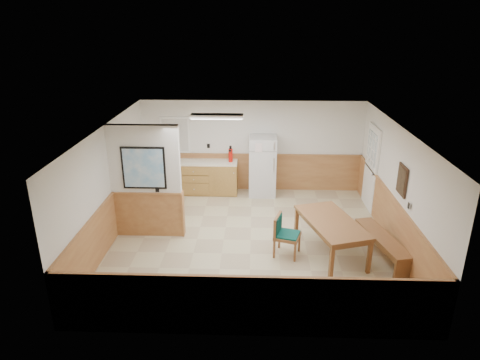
{
  "coord_description": "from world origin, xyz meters",
  "views": [
    {
      "loc": [
        0.06,
        -8.25,
        4.54
      ],
      "look_at": [
        -0.24,
        0.4,
        1.25
      ],
      "focal_mm": 32.0,
      "sensor_mm": 36.0,
      "label": 1
    }
  ],
  "objects_px": {
    "dining_table": "(331,225)",
    "fire_extinguisher": "(231,155)",
    "dining_chair": "(283,232)",
    "soap_bottle": "(172,158)",
    "refrigerator": "(263,166)",
    "dining_bench": "(382,241)"
  },
  "relations": [
    {
      "from": "dining_table",
      "to": "dining_chair",
      "type": "xyz_separation_m",
      "value": [
        -0.96,
        -0.04,
        -0.16
      ]
    },
    {
      "from": "dining_bench",
      "to": "dining_chair",
      "type": "distance_m",
      "value": 2.0
    },
    {
      "from": "dining_table",
      "to": "fire_extinguisher",
      "type": "height_order",
      "value": "fire_extinguisher"
    },
    {
      "from": "fire_extinguisher",
      "to": "soap_bottle",
      "type": "xyz_separation_m",
      "value": [
        -1.59,
        -0.01,
        -0.09
      ]
    },
    {
      "from": "dining_bench",
      "to": "dining_chair",
      "type": "height_order",
      "value": "dining_chair"
    },
    {
      "from": "refrigerator",
      "to": "dining_chair",
      "type": "bearing_deg",
      "value": -83.02
    },
    {
      "from": "dining_table",
      "to": "dining_chair",
      "type": "height_order",
      "value": "dining_chair"
    },
    {
      "from": "dining_table",
      "to": "dining_chair",
      "type": "distance_m",
      "value": 0.98
    },
    {
      "from": "dining_chair",
      "to": "soap_bottle",
      "type": "bearing_deg",
      "value": 148.27
    },
    {
      "from": "refrigerator",
      "to": "dining_bench",
      "type": "height_order",
      "value": "refrigerator"
    },
    {
      "from": "dining_table",
      "to": "fire_extinguisher",
      "type": "xyz_separation_m",
      "value": [
        -2.2,
        3.2,
        0.44
      ]
    },
    {
      "from": "dining_chair",
      "to": "soap_bottle",
      "type": "distance_m",
      "value": 4.32
    },
    {
      "from": "fire_extinguisher",
      "to": "dining_chair",
      "type": "bearing_deg",
      "value": -78.52
    },
    {
      "from": "refrigerator",
      "to": "soap_bottle",
      "type": "xyz_separation_m",
      "value": [
        -2.46,
        0.05,
        0.19
      ]
    },
    {
      "from": "dining_table",
      "to": "soap_bottle",
      "type": "height_order",
      "value": "soap_bottle"
    },
    {
      "from": "refrigerator",
      "to": "dining_bench",
      "type": "xyz_separation_m",
      "value": [
        2.37,
        -3.22,
        -0.46
      ]
    },
    {
      "from": "dining_chair",
      "to": "fire_extinguisher",
      "type": "relative_size",
      "value": 1.91
    },
    {
      "from": "dining_table",
      "to": "fire_extinguisher",
      "type": "relative_size",
      "value": 4.46
    },
    {
      "from": "dining_table",
      "to": "fire_extinguisher",
      "type": "distance_m",
      "value": 3.91
    },
    {
      "from": "dining_chair",
      "to": "dining_table",
      "type": "bearing_deg",
      "value": 19.43
    },
    {
      "from": "fire_extinguisher",
      "to": "soap_bottle",
      "type": "distance_m",
      "value": 1.6
    },
    {
      "from": "dining_bench",
      "to": "soap_bottle",
      "type": "bearing_deg",
      "value": 133.09
    }
  ]
}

